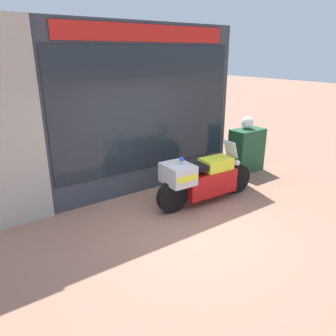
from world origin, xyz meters
TOP-DOWN VIEW (x-y plane):
  - ground_plane at (0.00, 0.00)m, footprint 60.00×60.00m
  - shop_building at (-0.42, 2.00)m, footprint 5.47×0.55m
  - window_display at (0.42, 2.03)m, footprint 4.04×0.30m
  - paramedic_motorcycle at (0.91, 0.55)m, footprint 2.37×0.65m
  - utility_cabinet at (3.17, 1.38)m, footprint 0.88×0.50m
  - white_helmet at (3.20, 1.45)m, footprint 0.31×0.31m

SIDE VIEW (x-z plane):
  - ground_plane at x=0.00m, z-range 0.00..0.00m
  - window_display at x=0.42m, z-range -0.49..1.41m
  - paramedic_motorcycle at x=0.91m, z-range -0.06..1.16m
  - utility_cabinet at x=3.17m, z-range 0.00..1.10m
  - white_helmet at x=3.20m, z-range 1.10..1.42m
  - shop_building at x=-0.42m, z-range 0.01..3.55m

